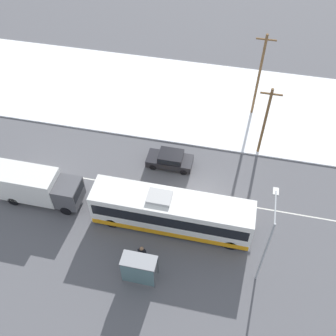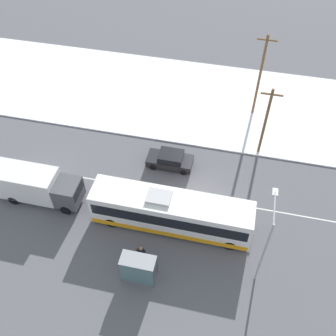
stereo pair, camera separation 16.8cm
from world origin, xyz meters
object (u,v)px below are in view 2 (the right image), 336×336
at_px(utility_pole_roadside, 265,122).
at_px(sedan_car, 170,159).
at_px(city_bus, 171,212).
at_px(pedestrian_at_stop, 141,252).
at_px(box_truck, 36,185).
at_px(streetlamp, 267,238).
at_px(bus_shelter, 137,269).
at_px(utility_pole_snowlot, 260,76).

bearing_deg(utility_pole_roadside, sedan_car, -155.99).
distance_m(city_bus, sedan_car, 6.44).
xyz_separation_m(city_bus, pedestrian_at_stop, (-1.43, -3.53, -0.57)).
bearing_deg(box_truck, streetlamp, -8.80).
bearing_deg(box_truck, bus_shelter, -28.13).
bearing_deg(city_bus, utility_pole_roadside, 57.24).
height_order(city_bus, streetlamp, streetlamp).
relative_size(city_bus, utility_pole_roadside, 1.72).
xyz_separation_m(city_bus, bus_shelter, (-1.25, -5.11, -0.00)).
height_order(streetlamp, utility_pole_roadside, utility_pole_roadside).
xyz_separation_m(city_bus, sedan_car, (-1.43, 6.22, -0.86)).
distance_m(bus_shelter, streetlamp, 8.92).
distance_m(box_truck, utility_pole_roadside, 19.90).
distance_m(box_truck, pedestrian_at_stop, 10.54).
bearing_deg(bus_shelter, sedan_car, 90.94).
bearing_deg(city_bus, pedestrian_at_stop, -112.00).
height_order(city_bus, pedestrian_at_stop, city_bus).
height_order(sedan_car, bus_shelter, bus_shelter).
relative_size(pedestrian_at_stop, utility_pole_roadside, 0.25).
bearing_deg(streetlamp, sedan_car, 133.28).
distance_m(city_bus, streetlamp, 7.81).
height_order(box_truck, utility_pole_roadside, utility_pole_roadside).
height_order(city_bus, utility_pole_roadside, utility_pole_roadside).
xyz_separation_m(bus_shelter, utility_pole_roadside, (7.43, 14.72, 2.10)).
height_order(box_truck, pedestrian_at_stop, box_truck).
xyz_separation_m(sedan_car, streetlamp, (8.26, -8.77, 3.65)).
height_order(box_truck, sedan_car, box_truck).
height_order(city_bus, bus_shelter, city_bus).
bearing_deg(bus_shelter, box_truck, 151.87).
distance_m(pedestrian_at_stop, streetlamp, 8.97).
bearing_deg(utility_pole_snowlot, bus_shelter, -107.70).
distance_m(pedestrian_at_stop, utility_pole_snowlot, 20.10).
bearing_deg(box_truck, pedestrian_at_stop, -20.99).
xyz_separation_m(city_bus, box_truck, (-11.25, 0.24, 0.02)).
distance_m(streetlamp, utility_pole_snowlot, 17.75).
relative_size(city_bus, box_truck, 1.73).
bearing_deg(sedan_car, utility_pole_snowlot, -126.73).
height_order(bus_shelter, utility_pole_roadside, utility_pole_roadside).
distance_m(sedan_car, streetlamp, 12.59).
height_order(utility_pole_roadside, utility_pole_snowlot, utility_pole_snowlot).
relative_size(sedan_car, streetlamp, 0.59).
relative_size(city_bus, pedestrian_at_stop, 6.87).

